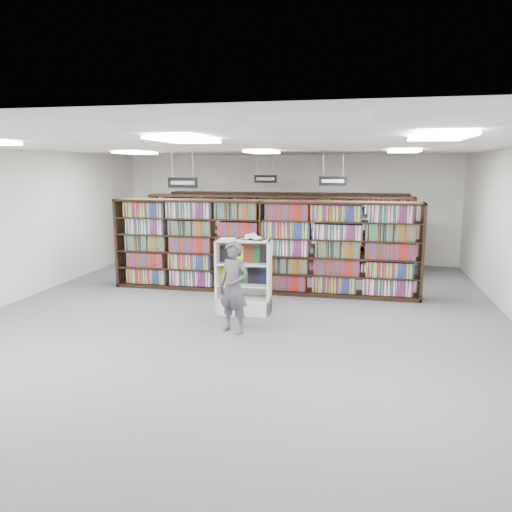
% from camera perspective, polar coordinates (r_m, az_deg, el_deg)
% --- Properties ---
extents(floor, '(12.00, 12.00, 0.00)m').
position_cam_1_polar(floor, '(9.66, -1.61, -6.91)').
color(floor, '#4B4B50').
rests_on(floor, ground).
extents(ceiling, '(10.00, 12.00, 0.10)m').
position_cam_1_polar(ceiling, '(9.25, -1.71, 12.42)').
color(ceiling, white).
rests_on(ceiling, wall_back).
extents(wall_back, '(10.00, 0.10, 3.20)m').
position_cam_1_polar(wall_back, '(15.19, 3.64, 5.43)').
color(wall_back, silver).
rests_on(wall_back, ground).
extents(wall_front, '(10.00, 0.10, 3.20)m').
position_cam_1_polar(wall_front, '(3.88, -23.05, -9.05)').
color(wall_front, silver).
rests_on(wall_front, ground).
extents(wall_left, '(0.10, 12.00, 3.20)m').
position_cam_1_polar(wall_left, '(11.55, -26.59, 2.94)').
color(wall_left, silver).
rests_on(wall_left, ground).
extents(bookshelf_row_near, '(7.00, 0.60, 2.10)m').
position_cam_1_polar(bookshelf_row_near, '(11.33, 0.71, 1.08)').
color(bookshelf_row_near, black).
rests_on(bookshelf_row_near, floor).
extents(bookshelf_row_mid, '(7.00, 0.60, 2.10)m').
position_cam_1_polar(bookshelf_row_mid, '(13.28, 2.38, 2.39)').
color(bookshelf_row_mid, black).
rests_on(bookshelf_row_mid, floor).
extents(bookshelf_row_far, '(7.00, 0.60, 2.10)m').
position_cam_1_polar(bookshelf_row_far, '(14.95, 3.45, 3.24)').
color(bookshelf_row_far, black).
rests_on(bookshelf_row_far, floor).
extents(aisle_sign_left, '(0.65, 0.02, 0.80)m').
position_cam_1_polar(aisle_sign_left, '(10.64, -8.38, 8.40)').
color(aisle_sign_left, '#B2B2B7').
rests_on(aisle_sign_left, ceiling).
extents(aisle_sign_right, '(0.65, 0.02, 0.80)m').
position_cam_1_polar(aisle_sign_right, '(12.01, 8.79, 8.56)').
color(aisle_sign_right, '#B2B2B7').
rests_on(aisle_sign_right, ceiling).
extents(aisle_sign_center, '(0.65, 0.02, 0.80)m').
position_cam_1_polar(aisle_sign_center, '(14.24, 1.08, 8.89)').
color(aisle_sign_center, '#B2B2B7').
rests_on(aisle_sign_center, ceiling).
extents(troffer_front_center, '(0.60, 1.20, 0.04)m').
position_cam_1_polar(troffer_front_center, '(6.37, -8.20, 13.04)').
color(troffer_front_center, white).
rests_on(troffer_front_center, ceiling).
extents(troffer_front_right, '(0.60, 1.20, 0.04)m').
position_cam_1_polar(troffer_front_right, '(6.05, 20.32, 12.69)').
color(troffer_front_right, white).
rests_on(troffer_front_right, ceiling).
extents(troffer_back_left, '(0.60, 1.20, 0.04)m').
position_cam_1_polar(troffer_back_left, '(12.14, -13.59, 11.39)').
color(troffer_back_left, white).
rests_on(troffer_back_left, ceiling).
extents(troffer_back_center, '(0.60, 1.20, 0.04)m').
position_cam_1_polar(troffer_back_center, '(11.20, 0.73, 11.80)').
color(troffer_back_center, white).
rests_on(troffer_back_center, ceiling).
extents(troffer_back_right, '(0.60, 1.20, 0.04)m').
position_cam_1_polar(troffer_back_right, '(11.02, 16.54, 11.42)').
color(troffer_back_right, white).
rests_on(troffer_back_right, ceiling).
extents(endcap_display, '(1.07, 0.58, 1.46)m').
position_cam_1_polar(endcap_display, '(9.79, -1.37, -3.68)').
color(endcap_display, white).
rests_on(endcap_display, floor).
extents(open_book, '(0.64, 0.48, 0.13)m').
position_cam_1_polar(open_book, '(9.59, -0.58, 2.12)').
color(open_book, black).
rests_on(open_book, endcap_display).
extents(shopper, '(0.68, 0.56, 1.60)m').
position_cam_1_polar(shopper, '(8.56, -2.57, -3.60)').
color(shopper, '#544F5B').
rests_on(shopper, floor).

